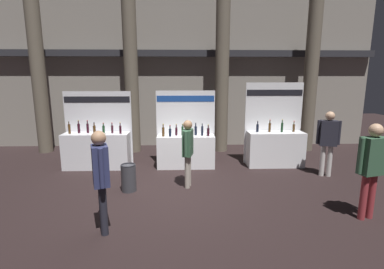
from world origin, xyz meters
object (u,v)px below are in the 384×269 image
Objects in this scene: visitor_4 at (188,148)px; exhibitor_booth_2 at (275,145)px; exhibitor_booth_1 at (186,148)px; visitor_0 at (101,173)px; visitor_2 at (328,138)px; exhibitor_booth_0 at (97,148)px; visitor_3 at (372,162)px; trash_bin at (129,178)px.

exhibitor_booth_2 is at bearing 134.52° from visitor_4.
exhibitor_booth_1 reaches higher than visitor_0.
exhibitor_booth_2 reaches higher than visitor_2.
exhibitor_booth_0 is 1.23× the size of visitor_3.
exhibitor_booth_0 is 2.62m from exhibitor_booth_1.
trash_bin is at bearing 24.99° from visitor_2.
trash_bin is 1.55m from visitor_4.
exhibitor_booth_0 is 3.91m from visitor_0.
exhibitor_booth_1 is 2.32m from trash_bin.
visitor_0 is at bearing -92.54° from trash_bin.
visitor_4 is (-3.33, 1.72, -0.14)m from visitor_3.
exhibitor_booth_0 reaches higher than visitor_0.
visitor_4 is (1.39, 0.22, 0.65)m from trash_bin.
exhibitor_booth_1 is 4.79m from visitor_3.
exhibitor_booth_2 is at bearing 0.35° from exhibitor_booth_0.
trash_bin is 5.26m from visitor_2.
exhibitor_booth_1 is 1.28× the size of visitor_2.
visitor_0 is (-4.13, -3.73, 0.44)m from exhibitor_booth_2.
visitor_4 is at bearing 8.79° from trash_bin.
visitor_4 is at bearing 138.35° from visitor_3.
visitor_4 reaches higher than trash_bin.
visitor_4 is at bearing -147.84° from exhibitor_booth_2.
visitor_3 is 3.75m from visitor_4.
visitor_3 is 1.11× the size of visitor_4.
visitor_3 is at bearing 95.43° from visitor_2.
exhibitor_booth_1 is 0.91× the size of exhibitor_booth_2.
exhibitor_booth_1 is at bearing 120.61° from visitor_3.
exhibitor_booth_0 is at bearing -179.65° from exhibitor_booth_2.
visitor_2 is (6.39, -0.98, 0.46)m from exhibitor_booth_0.
exhibitor_booth_1 reaches higher than visitor_3.
visitor_4 is (1.48, 2.06, -0.10)m from visitor_0.
exhibitor_booth_0 is 3.46× the size of trash_bin.
visitor_2 is 0.97× the size of visitor_3.
exhibitor_booth_2 is at bearing 111.98° from visitor_0.
exhibitor_booth_2 is 1.40× the size of visitor_0.
visitor_3 is at bearing -45.13° from exhibitor_booth_1.
visitor_2 is (5.14, 0.88, 0.74)m from trash_bin.
visitor_0 is at bearing 169.80° from visitor_3.
exhibitor_booth_2 is 4.48m from trash_bin.
visitor_4 is (-3.74, -0.66, -0.10)m from visitor_2.
trash_bin is (1.25, -1.85, -0.28)m from exhibitor_booth_0.
exhibitor_booth_1 is at bearing -179.50° from exhibitor_booth_2.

